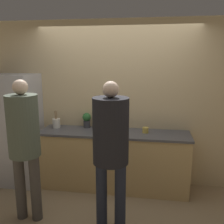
# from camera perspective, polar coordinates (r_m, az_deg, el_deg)

# --- Properties ---
(ground_plane) EXTENTS (14.00, 14.00, 0.00)m
(ground_plane) POSITION_cam_1_polar(r_m,az_deg,el_deg) (3.90, -0.33, -18.90)
(ground_plane) COLOR #9E8460
(wall_back) EXTENTS (5.20, 0.06, 2.60)m
(wall_back) POSITION_cam_1_polar(r_m,az_deg,el_deg) (4.01, 1.10, 1.94)
(wall_back) COLOR #D6BC8C
(wall_back) RESTS_ON ground_plane
(counter) EXTENTS (2.29, 0.59, 0.91)m
(counter) POSITION_cam_1_polar(r_m,az_deg,el_deg) (3.98, 0.47, -10.80)
(counter) COLOR tan
(counter) RESTS_ON ground_plane
(refrigerator) EXTENTS (0.77, 0.64, 1.77)m
(refrigerator) POSITION_cam_1_polar(r_m,az_deg,el_deg) (4.34, -21.45, -3.72)
(refrigerator) COLOR #B7B7BC
(refrigerator) RESTS_ON ground_plane
(person_left) EXTENTS (0.37, 0.37, 1.78)m
(person_left) POSITION_cam_1_polar(r_m,az_deg,el_deg) (3.19, -19.46, -5.57)
(person_left) COLOR #4C4742
(person_left) RESTS_ON ground_plane
(person_center) EXTENTS (0.40, 0.40, 1.78)m
(person_center) POSITION_cam_1_polar(r_m,az_deg,el_deg) (2.81, -0.28, -6.90)
(person_center) COLOR #232838
(person_center) RESTS_ON ground_plane
(fruit_bowl) EXTENTS (0.27, 0.27, 0.12)m
(fruit_bowl) POSITION_cam_1_polar(r_m,az_deg,el_deg) (3.70, -1.53, -4.41)
(fruit_bowl) COLOR brown
(fruit_bowl) RESTS_ON counter
(utensil_crock) EXTENTS (0.12, 0.12, 0.28)m
(utensil_crock) POSITION_cam_1_polar(r_m,az_deg,el_deg) (4.12, -12.62, -2.46)
(utensil_crock) COLOR silver
(utensil_crock) RESTS_ON counter
(bottle_amber) EXTENTS (0.07, 0.07, 0.22)m
(bottle_amber) POSITION_cam_1_polar(r_m,az_deg,el_deg) (4.01, -3.16, -2.47)
(bottle_amber) COLOR brown
(bottle_amber) RESTS_ON counter
(bottle_green) EXTENTS (0.06, 0.06, 0.25)m
(bottle_green) POSITION_cam_1_polar(r_m,az_deg,el_deg) (3.88, -1.08, -2.80)
(bottle_green) COLOR #236033
(bottle_green) RESTS_ON counter
(cup_yellow) EXTENTS (0.09, 0.09, 0.08)m
(cup_yellow) POSITION_cam_1_polar(r_m,az_deg,el_deg) (3.79, 7.66, -4.12)
(cup_yellow) COLOR gold
(cup_yellow) RESTS_ON counter
(potted_plant) EXTENTS (0.14, 0.14, 0.24)m
(potted_plant) POSITION_cam_1_polar(r_m,az_deg,el_deg) (4.05, -5.81, -1.72)
(potted_plant) COLOR #3D3D42
(potted_plant) RESTS_ON counter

